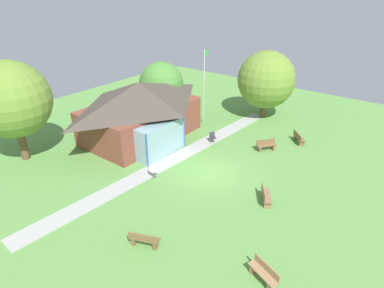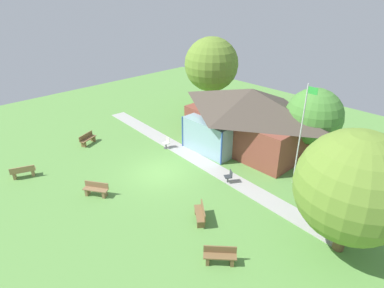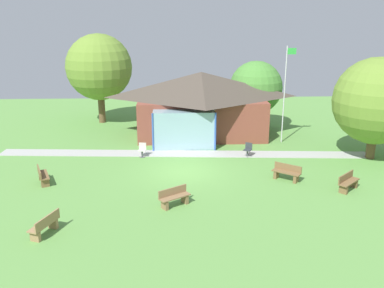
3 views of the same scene
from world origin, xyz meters
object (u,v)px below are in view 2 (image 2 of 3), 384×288
object	(u,v)px
bench_mid_left	(88,139)
tree_behind_pavilion_right	(314,117)
bench_front_left	(23,172)
patio_chair_lawn_spare	(229,177)
patio_chair_west	(167,143)
flagpole	(301,132)
bench_lawn_far_right	(220,256)
bench_front_center	(96,190)
pavilion	(248,117)
tree_east_hedge	(354,187)
bench_mid_right	(201,214)
tree_behind_pavilion_left	(211,65)

from	to	relation	value
bench_mid_left	tree_behind_pavilion_right	bearing A→B (deg)	106.77
bench_front_left	patio_chair_lawn_spare	xyz separation A→B (m)	(9.67, 9.22, 0.01)
bench_front_left	patio_chair_west	xyz separation A→B (m)	(3.19, 9.48, 0.01)
patio_chair_lawn_spare	flagpole	bearing A→B (deg)	-102.44
bench_front_left	bench_lawn_far_right	bearing A→B (deg)	-53.21
bench_lawn_far_right	bench_front_center	size ratio (longest dim) A/B	0.94
pavilion	bench_front_center	bearing A→B (deg)	-99.26
pavilion	tree_behind_pavilion_right	distance (m)	4.67
pavilion	flagpole	distance (m)	6.01
bench_mid_left	patio_chair_lawn_spare	xyz separation A→B (m)	(11.34, 3.80, 0.01)
pavilion	patio_chair_west	size ratio (longest dim) A/B	11.43
pavilion	tree_east_hedge	xyz separation A→B (m)	(10.01, -5.76, 1.17)
patio_chair_lawn_spare	tree_east_hedge	xyz separation A→B (m)	(7.40, -0.62, 3.12)
bench_lawn_far_right	bench_front_left	distance (m)	14.28
pavilion	patio_chair_lawn_spare	distance (m)	6.09
bench_front_center	bench_front_left	world-z (taller)	same
bench_front_left	patio_chair_lawn_spare	distance (m)	13.36
bench_front_center	bench_mid_left	world-z (taller)	same
bench_mid_right	tree_behind_pavilion_right	xyz separation A→B (m)	(0.31, 10.74, 2.73)
tree_behind_pavilion_right	tree_behind_pavilion_left	world-z (taller)	tree_behind_pavilion_left
tree_behind_pavilion_right	tree_behind_pavilion_left	size ratio (longest dim) A/B	0.73
flagpole	bench_front_left	distance (m)	17.76
bench_mid_left	patio_chair_lawn_spare	distance (m)	11.96
flagpole	patio_chair_lawn_spare	bearing A→B (deg)	-134.21
flagpole	patio_chair_west	xyz separation A→B (m)	(-9.35, -2.69, -3.12)
pavilion	tree_behind_pavilion_right	world-z (taller)	tree_behind_pavilion_right
flagpole	bench_front_left	size ratio (longest dim) A/B	4.16
bench_lawn_far_right	patio_chair_west	bearing A→B (deg)	-70.92
flagpole	bench_front_left	xyz separation A→B (m)	(-12.54, -12.17, -3.14)
tree_east_hedge	tree_behind_pavilion_left	bearing A→B (deg)	151.05
patio_chair_lawn_spare	tree_behind_pavilion_left	distance (m)	14.39
bench_lawn_far_right	tree_behind_pavilion_left	distance (m)	20.87
patio_chair_west	tree_east_hedge	world-z (taller)	tree_east_hedge
bench_lawn_far_right	patio_chair_lawn_spare	bearing A→B (deg)	-95.64
patio_chair_west	tree_behind_pavilion_left	distance (m)	10.51
patio_chair_lawn_spare	bench_mid_right	bearing A→B (deg)	141.21
patio_chair_lawn_spare	tree_behind_pavilion_right	bearing A→B (deg)	-72.14
tree_behind_pavilion_right	patio_chair_west	bearing A→B (deg)	-141.23
flagpole	bench_mid_left	world-z (taller)	flagpole
bench_lawn_far_right	tree_east_hedge	bearing A→B (deg)	-167.74
flagpole	bench_mid_right	xyz separation A→B (m)	(-1.49, -6.87, -3.14)
flagpole	bench_front_center	distance (m)	12.64
patio_chair_lawn_spare	tree_behind_pavilion_left	xyz separation A→B (m)	(-10.32, 9.18, 4.02)
bench_mid_right	tree_east_hedge	distance (m)	7.54
pavilion	bench_front_center	distance (m)	12.25
pavilion	bench_front_center	size ratio (longest dim) A/B	6.58
flagpole	bench_mid_left	size ratio (longest dim) A/B	4.17
pavilion	tree_behind_pavilion_right	xyz separation A→B (m)	(4.29, 1.68, 0.77)
bench_lawn_far_right	patio_chair_lawn_spare	world-z (taller)	patio_chair_lawn_spare
patio_chair_west	tree_behind_pavilion_right	distance (m)	10.83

